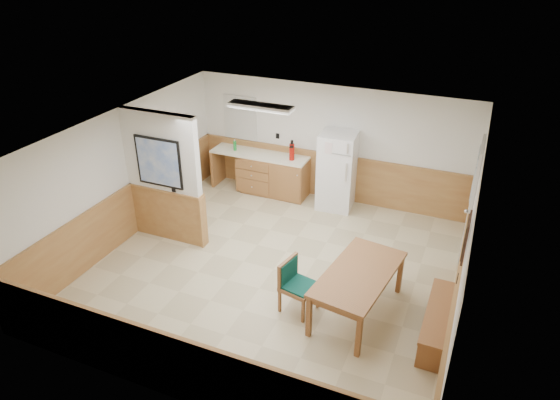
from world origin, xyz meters
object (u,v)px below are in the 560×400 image
at_px(refrigerator, 337,171).
at_px(fire_extinguisher, 292,151).
at_px(dining_table, 359,277).
at_px(dining_bench, 437,316).
at_px(dining_chair, 294,281).
at_px(soap_bottle, 235,146).

relative_size(refrigerator, fire_extinguisher, 3.74).
relative_size(dining_table, dining_bench, 1.23).
xyz_separation_m(dining_bench, dining_chair, (-2.11, -0.22, 0.15)).
distance_m(dining_chair, fire_extinguisher, 3.76).
bearing_deg(dining_table, fire_extinguisher, 134.79).
height_order(dining_chair, fire_extinguisher, fire_extinguisher).
distance_m(dining_chair, soap_bottle, 4.45).
xyz_separation_m(refrigerator, dining_chair, (0.40, -3.42, -0.33)).
xyz_separation_m(dining_table, fire_extinguisher, (-2.34, 3.17, 0.44)).
bearing_deg(refrigerator, dining_bench, -55.81).
height_order(dining_table, dining_bench, dining_table).
distance_m(dining_bench, dining_chair, 2.13).
distance_m(dining_bench, soap_bottle, 5.89).
xyz_separation_m(dining_bench, soap_bottle, (-4.89, 3.21, 0.67)).
distance_m(refrigerator, fire_extinguisher, 1.05).
height_order(dining_table, dining_chair, dining_chair).
bearing_deg(refrigerator, soap_bottle, 175.72).
xyz_separation_m(refrigerator, fire_extinguisher, (-1.02, 0.01, 0.27)).
height_order(dining_table, fire_extinguisher, fire_extinguisher).
bearing_deg(dining_chair, dining_bench, 18.09).
height_order(refrigerator, fire_extinguisher, refrigerator).
xyz_separation_m(refrigerator, dining_bench, (2.51, -3.20, -0.48)).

